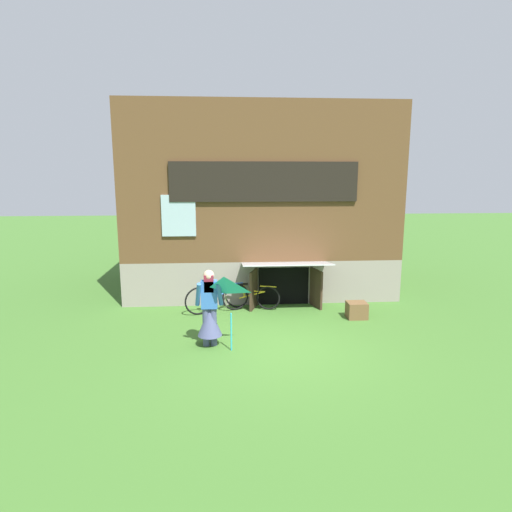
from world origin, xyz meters
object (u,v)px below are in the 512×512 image
Objects in this scene: wooden_crate at (357,310)px; bicycle_blue at (217,298)px; person at (210,314)px; kite at (224,294)px; bicycle_yellow at (252,296)px.

bicycle_blue is at bearing 168.78° from wooden_crate.
kite is (0.32, -0.47, 0.58)m from person.
bicycle_blue is 3.61m from wooden_crate.
wooden_crate is at bearing 14.06° from person.
kite is 0.92× the size of bicycle_blue.
bicycle_yellow is at bearing 159.80° from wooden_crate.
kite is at bearing -104.52° from bicycle_blue.
kite is 4.03m from wooden_crate.
person reaches higher than bicycle_yellow.
wooden_crate is (3.65, 1.53, -0.49)m from person.
kite is 3.14× the size of wooden_crate.
person is at bearing 124.04° from kite.
bicycle_yellow is 0.89× the size of bicycle_blue.
person is at bearing -157.21° from wooden_crate.
person is at bearing -96.85° from bicycle_yellow.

